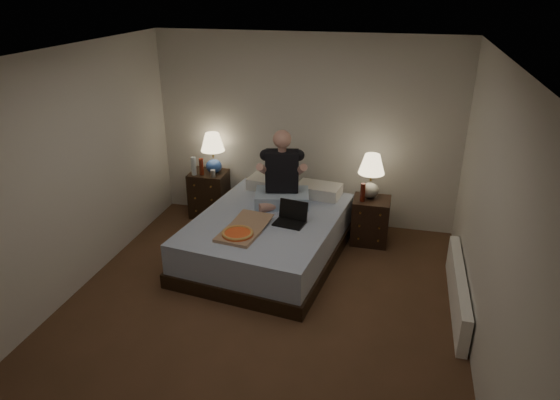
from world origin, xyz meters
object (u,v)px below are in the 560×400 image
(bed, at_px, (268,237))
(laptop, at_px, (290,215))
(beer_bottle_right, at_px, (363,192))
(pizza_box, at_px, (238,234))
(nightstand_right, at_px, (370,221))
(beer_bottle_left, at_px, (201,167))
(person, at_px, (282,169))
(radiator, at_px, (458,290))
(nightstand_left, at_px, (210,194))
(soda_can, at_px, (213,174))
(lamp_left, at_px, (213,153))
(water_bottle, at_px, (194,166))
(lamp_right, at_px, (371,176))

(bed, distance_m, laptop, 0.49)
(beer_bottle_right, xyz_separation_m, pizza_box, (-1.22, -1.15, -0.14))
(bed, height_order, pizza_box, pizza_box)
(bed, distance_m, nightstand_right, 1.34)
(beer_bottle_left, xyz_separation_m, person, (1.23, -0.43, 0.23))
(beer_bottle_right, distance_m, radiator, 1.64)
(nightstand_left, height_order, beer_bottle_right, beer_bottle_right)
(soda_can, bearing_deg, pizza_box, -59.64)
(bed, relative_size, laptop, 6.13)
(nightstand_left, distance_m, pizza_box, 1.77)
(soda_can, bearing_deg, radiator, -22.95)
(nightstand_left, bearing_deg, beer_bottle_left, -118.17)
(nightstand_left, height_order, laptop, laptop)
(bed, xyz_separation_m, radiator, (2.13, -0.53, -0.06))
(lamp_left, xyz_separation_m, pizza_box, (0.84, -1.51, -0.36))
(laptop, bearing_deg, person, 122.05)
(bed, distance_m, pizza_box, 0.66)
(nightstand_right, bearing_deg, beer_bottle_right, -146.02)
(water_bottle, bearing_deg, lamp_left, 30.73)
(water_bottle, relative_size, radiator, 0.16)
(bed, bearing_deg, water_bottle, 155.01)
(laptop, xyz_separation_m, radiator, (1.84, -0.41, -0.44))
(lamp_left, xyz_separation_m, beer_bottle_right, (2.06, -0.35, -0.22))
(laptop, height_order, radiator, laptop)
(bed, xyz_separation_m, beer_bottle_right, (1.04, 0.59, 0.44))
(pizza_box, bearing_deg, water_bottle, 135.64)
(water_bottle, bearing_deg, beer_bottle_left, 16.46)
(nightstand_right, height_order, beer_bottle_right, beer_bottle_right)
(lamp_right, relative_size, laptop, 1.65)
(nightstand_right, xyz_separation_m, lamp_left, (-2.18, 0.28, 0.63))
(nightstand_right, distance_m, beer_bottle_right, 0.43)
(nightstand_right, height_order, lamp_left, lamp_left)
(lamp_right, bearing_deg, laptop, -134.56)
(lamp_right, xyz_separation_m, soda_can, (-2.09, 0.06, -0.18))
(beer_bottle_right, bearing_deg, pizza_box, -136.72)
(laptop, xyz_separation_m, pizza_box, (-0.47, -0.45, -0.08))
(soda_can, distance_m, radiator, 3.40)
(lamp_right, relative_size, beer_bottle_right, 2.43)
(bed, bearing_deg, lamp_left, 144.91)
(water_bottle, xyz_separation_m, beer_bottle_left, (0.10, 0.03, -0.01))
(soda_can, relative_size, radiator, 0.06)
(water_bottle, height_order, beer_bottle_left, water_bottle)
(lamp_left, bearing_deg, radiator, -25.07)
(lamp_left, relative_size, person, 0.60)
(water_bottle, height_order, radiator, water_bottle)
(lamp_left, xyz_separation_m, lamp_right, (2.14, -0.22, -0.05))
(bed, height_order, beer_bottle_right, beer_bottle_right)
(bed, xyz_separation_m, water_bottle, (-1.25, 0.80, 0.50))
(lamp_left, distance_m, lamp_right, 2.15)
(nightstand_left, height_order, radiator, nightstand_left)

